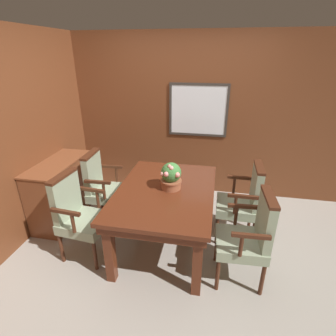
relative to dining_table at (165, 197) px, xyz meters
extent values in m
plane|color=#A39E93|center=(0.05, -0.11, -0.65)|extent=(14.00, 14.00, 0.00)
cube|color=brown|center=(0.05, 1.49, 0.58)|extent=(7.20, 0.06, 2.45)
cube|color=white|center=(0.22, 1.45, 0.71)|extent=(0.82, 0.01, 0.72)
cube|color=#38332D|center=(0.22, 1.44, 1.08)|extent=(0.89, 0.02, 0.04)
cube|color=#38332D|center=(0.22, 1.44, 0.33)|extent=(0.89, 0.02, 0.03)
cube|color=#38332D|center=(-0.21, 1.44, 0.71)|extent=(0.04, 0.02, 0.72)
cube|color=#38332D|center=(0.64, 1.44, 0.71)|extent=(0.03, 0.02, 0.72)
cube|color=brown|center=(-1.75, -0.11, 0.58)|extent=(0.06, 7.20, 2.45)
cube|color=#562614|center=(-0.43, -0.65, -0.30)|extent=(0.09, 0.09, 0.70)
cube|color=#562614|center=(0.43, -0.65, -0.30)|extent=(0.09, 0.09, 0.70)
cube|color=#562614|center=(-0.43, 0.65, -0.30)|extent=(0.09, 0.09, 0.70)
cube|color=#562614|center=(0.43, 0.65, -0.30)|extent=(0.09, 0.09, 0.70)
cube|color=#562614|center=(0.00, 0.00, 0.01)|extent=(1.01, 1.45, 0.09)
cube|color=#562614|center=(0.00, 0.00, 0.08)|extent=(1.07, 1.51, 0.04)
cylinder|color=#472314|center=(-0.65, -0.55, -0.46)|extent=(0.04, 0.04, 0.37)
cylinder|color=#472314|center=(-0.61, -0.16, -0.46)|extent=(0.04, 0.04, 0.37)
cylinder|color=#472314|center=(-1.07, -0.52, -0.46)|extent=(0.04, 0.04, 0.37)
cylinder|color=#472314|center=(-1.03, -0.12, -0.46)|extent=(0.04, 0.04, 0.37)
cube|color=#93A384|center=(-0.84, -0.34, -0.22)|extent=(0.52, 0.50, 0.11)
cube|color=#93A384|center=(-1.04, -0.32, 0.07)|extent=(0.12, 0.43, 0.48)
cube|color=#472314|center=(-1.04, -0.32, 0.32)|extent=(0.13, 0.43, 0.03)
cylinder|color=#472314|center=(-0.83, -0.58, -0.05)|extent=(0.04, 0.04, 0.23)
cube|color=#472314|center=(-0.90, -0.57, 0.06)|extent=(0.34, 0.07, 0.04)
cylinder|color=#472314|center=(-0.78, -0.10, -0.05)|extent=(0.04, 0.04, 0.23)
cube|color=#472314|center=(-0.85, -0.10, 0.06)|extent=(0.34, 0.07, 0.04)
cylinder|color=#472314|center=(0.61, 0.52, -0.46)|extent=(0.04, 0.04, 0.37)
cylinder|color=#472314|center=(0.61, 0.12, -0.46)|extent=(0.04, 0.04, 0.37)
cylinder|color=#472314|center=(1.03, 0.51, -0.46)|extent=(0.04, 0.04, 0.37)
cylinder|color=#472314|center=(1.03, 0.12, -0.46)|extent=(0.04, 0.04, 0.37)
cube|color=#93A384|center=(0.82, 0.32, -0.22)|extent=(0.48, 0.46, 0.11)
cube|color=#93A384|center=(1.02, 0.32, 0.07)|extent=(0.08, 0.42, 0.48)
cube|color=#472314|center=(1.02, 0.32, 0.32)|extent=(0.09, 0.42, 0.03)
cylinder|color=#472314|center=(0.79, 0.56, -0.05)|extent=(0.04, 0.04, 0.23)
cube|color=#472314|center=(0.86, 0.55, 0.06)|extent=(0.33, 0.04, 0.04)
cylinder|color=#472314|center=(0.78, 0.08, -0.05)|extent=(0.04, 0.04, 0.23)
cube|color=#472314|center=(0.85, 0.08, 0.06)|extent=(0.33, 0.04, 0.04)
cylinder|color=#472314|center=(0.61, -0.18, -0.46)|extent=(0.04, 0.04, 0.37)
cylinder|color=#472314|center=(0.63, -0.58, -0.46)|extent=(0.04, 0.04, 0.37)
cylinder|color=#472314|center=(1.03, -0.16, -0.46)|extent=(0.04, 0.04, 0.37)
cylinder|color=#472314|center=(1.05, -0.56, -0.46)|extent=(0.04, 0.04, 0.37)
cube|color=#93A384|center=(0.83, -0.37, -0.22)|extent=(0.50, 0.48, 0.11)
cube|color=#93A384|center=(1.03, -0.36, 0.07)|extent=(0.10, 0.42, 0.48)
cube|color=#472314|center=(1.03, -0.36, 0.32)|extent=(0.11, 0.43, 0.03)
cylinder|color=#472314|center=(0.78, -0.13, -0.05)|extent=(0.04, 0.04, 0.23)
cube|color=#472314|center=(0.85, -0.13, 0.06)|extent=(0.34, 0.05, 0.04)
cylinder|color=#472314|center=(0.80, -0.61, -0.05)|extent=(0.04, 0.04, 0.23)
cube|color=#472314|center=(0.88, -0.60, 0.06)|extent=(0.34, 0.05, 0.04)
cylinder|color=#472314|center=(-0.63, 0.15, -0.46)|extent=(0.04, 0.04, 0.37)
cylinder|color=#472314|center=(-0.64, 0.55, -0.46)|extent=(0.04, 0.04, 0.37)
cylinder|color=#472314|center=(-1.04, 0.13, -0.46)|extent=(0.04, 0.04, 0.37)
cylinder|color=#472314|center=(-1.06, 0.53, -0.46)|extent=(0.04, 0.04, 0.37)
cube|color=#93A384|center=(-0.84, 0.34, -0.22)|extent=(0.50, 0.48, 0.11)
cube|color=#93A384|center=(-1.04, 0.33, 0.07)|extent=(0.10, 0.42, 0.48)
cube|color=#472314|center=(-1.04, 0.33, 0.32)|extent=(0.11, 0.42, 0.03)
cylinder|color=#472314|center=(-0.80, 0.11, -0.05)|extent=(0.04, 0.04, 0.23)
cube|color=#472314|center=(-0.87, 0.10, 0.06)|extent=(0.34, 0.05, 0.04)
cylinder|color=#472314|center=(-0.82, 0.58, -0.05)|extent=(0.04, 0.04, 0.23)
cube|color=#472314|center=(-0.89, 0.58, 0.06)|extent=(0.34, 0.05, 0.04)
cylinder|color=#9E5638|center=(0.06, 0.05, 0.15)|extent=(0.22, 0.22, 0.10)
cylinder|color=#9E5638|center=(0.06, 0.05, 0.19)|extent=(0.24, 0.24, 0.02)
sphere|color=#427F3D|center=(0.06, 0.05, 0.29)|extent=(0.23, 0.23, 0.23)
sphere|color=#F1A293|center=(0.02, 0.15, 0.30)|extent=(0.05, 0.05, 0.05)
sphere|color=#E29283|center=(0.04, 0.00, 0.39)|extent=(0.04, 0.04, 0.04)
sphere|color=#E89A8F|center=(-0.03, -0.01, 0.30)|extent=(0.05, 0.05, 0.05)
sphere|color=pink|center=(0.14, -0.02, 0.31)|extent=(0.06, 0.06, 0.06)
sphere|color=#E8A199|center=(0.07, -0.02, 0.38)|extent=(0.05, 0.05, 0.05)
sphere|color=pink|center=(0.02, -0.05, 0.32)|extent=(0.06, 0.06, 0.06)
sphere|color=pink|center=(-0.02, 0.12, 0.30)|extent=(0.05, 0.05, 0.05)
cube|color=brown|center=(-1.50, 0.28, -0.24)|extent=(0.41, 1.00, 0.82)
cube|color=brown|center=(-1.50, 0.28, 0.18)|extent=(0.43, 1.02, 0.02)
sphere|color=#4C422D|center=(-1.29, 0.28, -0.01)|extent=(0.03, 0.03, 0.03)
sphere|color=#4C422D|center=(-1.29, 0.06, -0.32)|extent=(0.03, 0.03, 0.03)
sphere|color=#4C422D|center=(-1.29, 0.51, -0.32)|extent=(0.03, 0.03, 0.03)
camera|label=1|loc=(0.52, -2.53, 1.51)|focal=28.00mm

